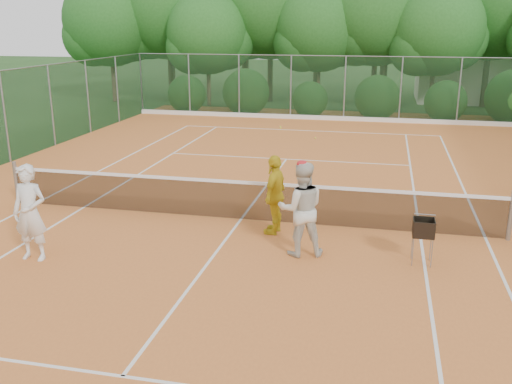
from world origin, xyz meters
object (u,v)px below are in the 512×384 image
Objects in this scene: player_white at (30,213)px; player_yellow at (275,194)px; player_center_grp at (301,209)px; ball_hopper at (424,229)px.

player_white reaches higher than player_yellow.
player_white is 0.98× the size of player_center_grp.
player_center_grp is at bearing -167.48° from ball_hopper.
player_center_grp is at bearing 14.84° from player_white.
player_yellow is at bearing 29.42° from player_white.
player_white is 5.28m from player_center_grp.
player_yellow is 3.27m from ball_hopper.
player_white is 1.08× the size of player_yellow.
ball_hopper is at bearing 1.77° from player_center_grp.
player_center_grp is 2.37m from ball_hopper.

